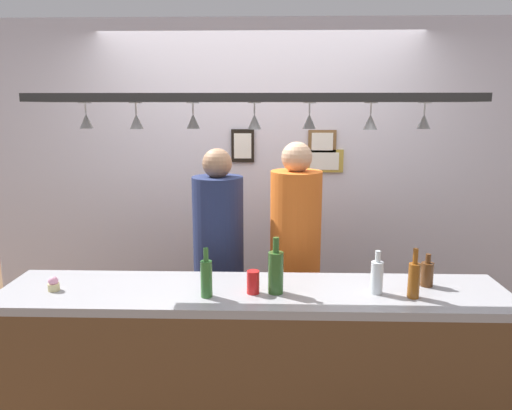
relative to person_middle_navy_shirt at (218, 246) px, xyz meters
The scene contains 22 objects.
back_wall 0.84m from the person_middle_navy_shirt, 70.58° to the left, with size 4.40×0.06×2.60m, color silver.
bar_counter 0.96m from the person_middle_navy_shirt, 73.05° to the right, with size 2.70×0.55×0.98m.
overhead_glass_rack 1.20m from the person_middle_navy_shirt, 68.28° to the right, with size 2.20×0.36×0.04m, color black.
hanging_wineglass_far_left 1.22m from the person_middle_navy_shirt, 134.55° to the right, with size 0.07×0.07×0.13m.
hanging_wineglass_left 1.14m from the person_middle_navy_shirt, 115.87° to the right, with size 0.07×0.07×0.13m.
hanging_wineglass_center_left 1.07m from the person_middle_navy_shirt, 94.54° to the right, with size 0.07×0.07×0.13m.
hanging_wineglass_center 1.14m from the person_middle_navy_shirt, 68.88° to the right, with size 0.07×0.07×0.13m.
hanging_wineglass_center_right 1.19m from the person_middle_navy_shirt, 48.90° to the right, with size 0.07×0.07×0.13m.
hanging_wineglass_right 1.40m from the person_middle_navy_shirt, 40.36° to the right, with size 0.07×0.07×0.13m.
hanging_wineglass_far_right 1.55m from the person_middle_navy_shirt, 28.68° to the right, with size 0.07×0.07×0.13m.
person_middle_navy_shirt is the anchor object (origin of this frame).
person_right_orange_shirt 0.52m from the person_middle_navy_shirt, ahead, with size 0.34×0.34×1.71m.
bottle_soda_clear 1.17m from the person_middle_navy_shirt, 39.26° to the right, with size 0.06×0.06×0.23m.
bottle_beer_brown_stubby 1.35m from the person_middle_navy_shirt, 27.51° to the right, with size 0.07×0.07×0.18m.
bottle_beer_amber_tall 1.34m from the person_middle_navy_shirt, 36.24° to the right, with size 0.06×0.06×0.26m.
bottle_champagne_green 0.84m from the person_middle_navy_shirt, 63.17° to the right, with size 0.08×0.08×0.30m.
bottle_beer_green_import 0.82m from the person_middle_navy_shirt, 88.17° to the right, with size 0.06×0.06×0.26m.
drink_can 0.80m from the person_middle_navy_shirt, 70.81° to the right, with size 0.07×0.07×0.12m, color red.
cupcake 1.09m from the person_middle_navy_shirt, 136.55° to the right, with size 0.06×0.06×0.08m.
picture_frame_crest 0.94m from the person_middle_navy_shirt, 79.63° to the left, with size 0.18×0.02×0.26m.
picture_frame_lower_pair 1.16m from the person_middle_navy_shirt, 42.05° to the left, with size 0.30×0.02×0.18m.
picture_frame_upper_small 1.22m from the person_middle_navy_shirt, 42.81° to the left, with size 0.22×0.02×0.18m.
Camera 1 is at (0.09, -2.77, 1.94)m, focal length 33.87 mm.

